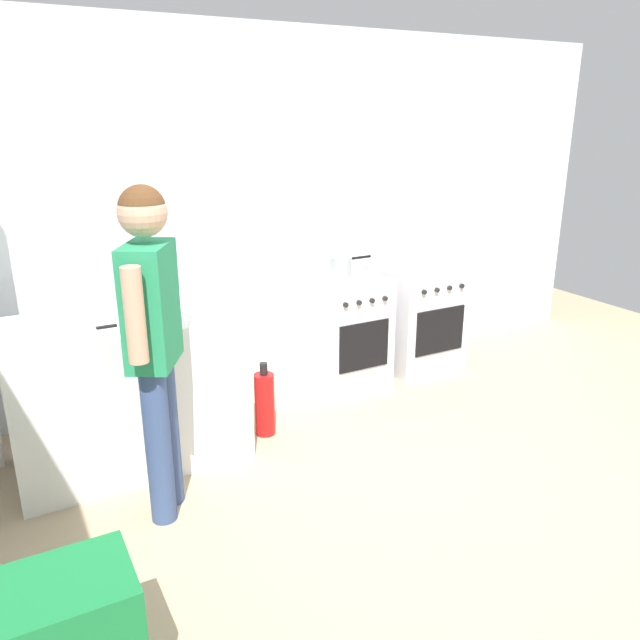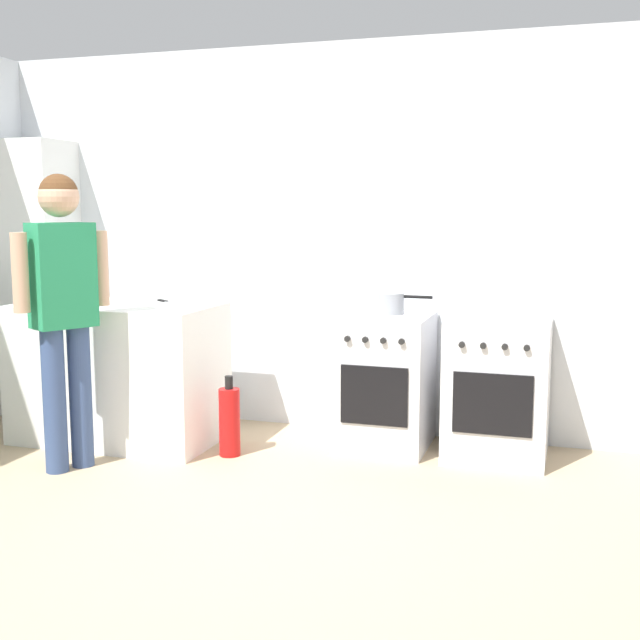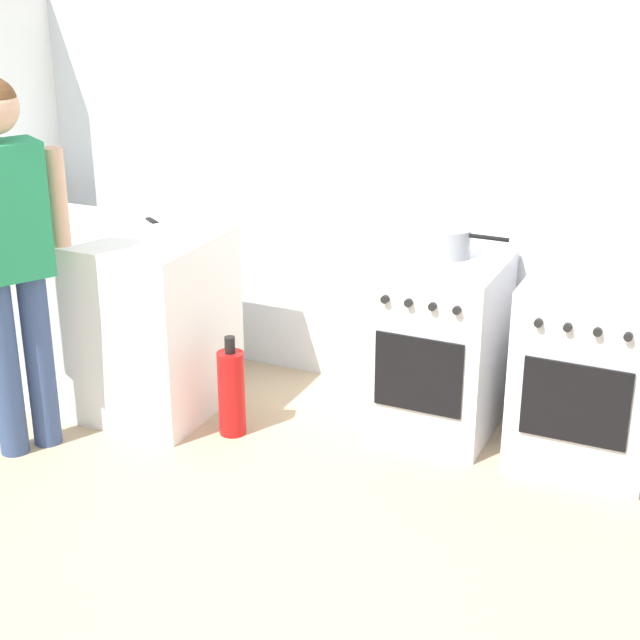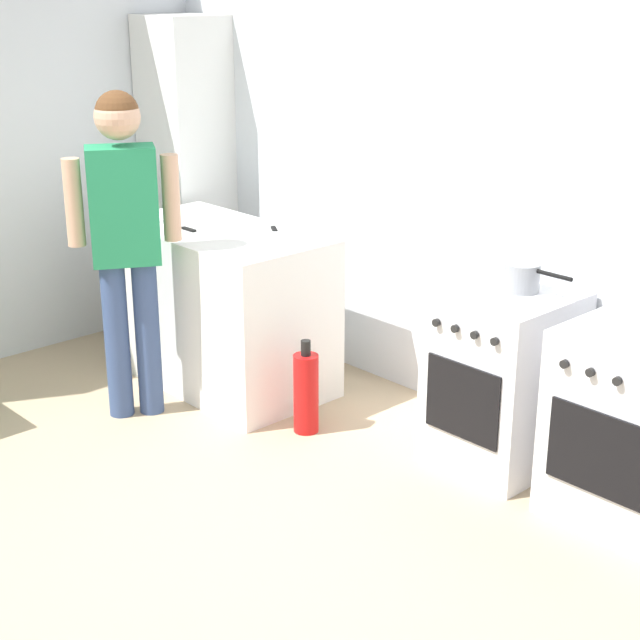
# 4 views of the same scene
# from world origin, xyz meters

# --- Properties ---
(ground_plane) EXTENTS (8.00, 8.00, 0.00)m
(ground_plane) POSITION_xyz_m (0.00, 0.00, 0.00)
(ground_plane) COLOR tan
(back_wall) EXTENTS (6.00, 0.10, 2.60)m
(back_wall) POSITION_xyz_m (0.00, 1.95, 1.30)
(back_wall) COLOR silver
(back_wall) RESTS_ON ground
(counter_unit) EXTENTS (1.30, 0.70, 0.90)m
(counter_unit) POSITION_xyz_m (-1.35, 1.20, 0.45)
(counter_unit) COLOR white
(counter_unit) RESTS_ON ground
(oven_left) EXTENTS (0.55, 0.62, 0.85)m
(oven_left) POSITION_xyz_m (0.35, 1.58, 0.43)
(oven_left) COLOR silver
(oven_left) RESTS_ON ground
(oven_right) EXTENTS (0.60, 0.62, 0.85)m
(oven_right) POSITION_xyz_m (1.05, 1.58, 0.43)
(oven_right) COLOR silver
(oven_right) RESTS_ON ground
(pot) EXTENTS (0.35, 0.17, 0.13)m
(pot) POSITION_xyz_m (0.37, 1.65, 0.92)
(pot) COLOR gray
(pot) RESTS_ON oven_left
(knife_chef) EXTENTS (0.28, 0.20, 0.01)m
(knife_chef) POSITION_xyz_m (-1.06, 1.38, 0.90)
(knife_chef) COLOR silver
(knife_chef) RESTS_ON counter_unit
(knife_carving) EXTENTS (0.33, 0.04, 0.01)m
(knife_carving) POSITION_xyz_m (-1.54, 1.07, 0.90)
(knife_carving) COLOR silver
(knife_carving) RESTS_ON counter_unit
(person) EXTENTS (0.34, 0.51, 1.71)m
(person) POSITION_xyz_m (-1.31, 0.58, 1.03)
(person) COLOR #384C7A
(person) RESTS_ON ground
(fire_extinguisher) EXTENTS (0.13, 0.13, 0.50)m
(fire_extinguisher) POSITION_xyz_m (-0.52, 1.10, 0.22)
(fire_extinguisher) COLOR red
(fire_extinguisher) RESTS_ON ground
(larder_cabinet) EXTENTS (0.48, 0.44, 2.00)m
(larder_cabinet) POSITION_xyz_m (-2.30, 1.68, 1.00)
(larder_cabinet) COLOR white
(larder_cabinet) RESTS_ON ground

